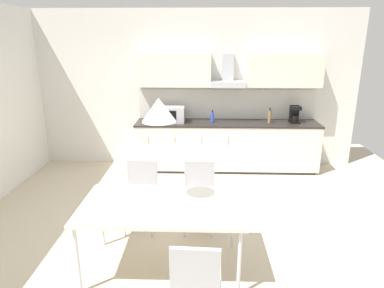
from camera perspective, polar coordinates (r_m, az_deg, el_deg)
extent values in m
cube|color=beige|center=(4.38, -3.43, -15.12)|extent=(8.00, 7.89, 0.02)
cube|color=silver|center=(6.44, -1.51, 9.06)|extent=(6.40, 0.10, 2.84)
cube|color=#333333|center=(6.44, 5.63, -3.83)|extent=(3.13, 0.57, 0.05)
cube|color=silver|center=(6.30, 5.75, -0.20)|extent=(3.26, 0.62, 0.81)
cube|color=#282321|center=(6.19, 5.86, 3.50)|extent=(3.28, 0.64, 0.03)
cube|color=silver|center=(6.00, -7.42, 0.85)|extent=(0.01, 0.01, 0.14)
cube|color=silver|center=(5.94, -2.98, 0.81)|extent=(0.01, 0.01, 0.14)
cube|color=silver|center=(5.92, 1.51, 0.77)|extent=(0.01, 0.01, 0.14)
cube|color=silver|center=(5.94, 6.00, 0.73)|extent=(0.01, 0.01, 0.14)
cube|color=silver|center=(6.42, 5.76, 6.63)|extent=(3.26, 0.02, 0.55)
cube|color=silver|center=(6.19, -3.13, 12.22)|extent=(1.32, 0.34, 0.57)
cube|color=silver|center=(6.32, 14.99, 11.79)|extent=(1.32, 0.34, 0.57)
cube|color=#B7BABF|center=(6.19, 5.98, 9.96)|extent=(0.61, 0.40, 0.10)
cube|color=#B7BABF|center=(6.27, 5.99, 12.45)|extent=(0.20, 0.16, 0.52)
cube|color=#ADADB2|center=(6.17, -3.50, 4.98)|extent=(0.48, 0.34, 0.28)
cube|color=black|center=(6.00, -4.03, 4.63)|extent=(0.29, 0.01, 0.20)
cube|color=black|center=(6.38, 16.68, 3.51)|extent=(0.18, 0.18, 0.02)
cylinder|color=black|center=(6.36, 16.75, 4.10)|extent=(0.12, 0.12, 0.12)
cube|color=black|center=(6.41, 16.65, 4.85)|extent=(0.16, 0.08, 0.30)
cube|color=black|center=(6.32, 16.90, 5.77)|extent=(0.18, 0.16, 0.06)
cylinder|color=brown|center=(6.24, 12.81, 4.45)|extent=(0.06, 0.06, 0.22)
cylinder|color=black|center=(6.22, 12.89, 5.66)|extent=(0.03, 0.03, 0.05)
cylinder|color=blue|center=(6.14, 3.42, 4.45)|extent=(0.06, 0.06, 0.18)
cylinder|color=black|center=(6.11, 3.43, 5.47)|extent=(0.02, 0.02, 0.04)
cube|color=silver|center=(3.49, -5.08, -10.22)|extent=(1.62, 0.90, 0.04)
cylinder|color=silver|center=(3.53, -18.54, -17.89)|extent=(0.04, 0.04, 0.71)
cylinder|color=silver|center=(3.35, 7.88, -19.12)|extent=(0.04, 0.04, 0.71)
cylinder|color=silver|center=(4.15, -14.86, -11.84)|extent=(0.04, 0.04, 0.71)
cylinder|color=silver|center=(4.00, 6.74, -12.49)|extent=(0.04, 0.04, 0.71)
cube|color=#B2B2B7|center=(4.33, -8.66, -8.72)|extent=(0.42, 0.42, 0.04)
cube|color=#B2B2B7|center=(4.40, -8.28, -5.13)|extent=(0.38, 0.06, 0.40)
cylinder|color=silver|center=(4.26, -6.74, -12.68)|extent=(0.02, 0.02, 0.43)
cylinder|color=silver|center=(4.33, -11.27, -12.36)|extent=(0.02, 0.02, 0.43)
cylinder|color=silver|center=(4.55, -5.93, -10.57)|extent=(0.02, 0.02, 0.43)
cylinder|color=silver|center=(4.62, -10.16, -10.32)|extent=(0.02, 0.02, 0.43)
cube|color=#B2B2B7|center=(4.26, 1.15, -8.96)|extent=(0.41, 0.41, 0.04)
cube|color=#B2B2B7|center=(4.33, 1.23, -5.30)|extent=(0.38, 0.05, 0.40)
cylinder|color=silver|center=(4.22, 3.43, -12.88)|extent=(0.02, 0.02, 0.43)
cylinder|color=silver|center=(4.23, -1.30, -12.79)|extent=(0.02, 0.02, 0.43)
cylinder|color=silver|center=(4.52, 3.39, -10.72)|extent=(0.02, 0.02, 0.43)
cylinder|color=silver|center=(4.53, -1.00, -10.64)|extent=(0.02, 0.02, 0.43)
cube|color=#B2B2B7|center=(2.99, 0.76, -21.76)|extent=(0.42, 0.42, 0.04)
cube|color=#B2B2B7|center=(2.71, 0.51, -20.53)|extent=(0.38, 0.06, 0.40)
cone|color=silver|center=(3.16, -5.54, 5.68)|extent=(0.32, 0.32, 0.22)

